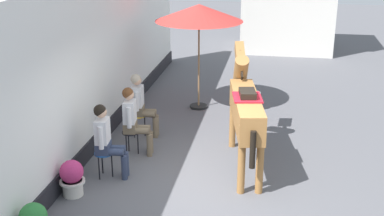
{
  "coord_description": "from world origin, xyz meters",
  "views": [
    {
      "loc": [
        1.16,
        -7.78,
        4.33
      ],
      "look_at": [
        -0.4,
        1.2,
        1.05
      ],
      "focal_mm": 47.72,
      "sensor_mm": 36.0,
      "label": 1
    }
  ],
  "objects": [
    {
      "name": "distant_cottage",
      "position": [
        1.4,
        11.03,
        1.8
      ],
      "size": [
        3.4,
        2.6,
        3.5
      ],
      "color": "silver",
      "rests_on": "ground_plane"
    },
    {
      "name": "seated_visitor_middle",
      "position": [
        -1.57,
        1.2,
        0.78
      ],
      "size": [
        0.61,
        0.49,
        1.39
      ],
      "color": "black",
      "rests_on": "ground_plane"
    },
    {
      "name": "cafe_parasol",
      "position": [
        -0.74,
        4.14,
        2.36
      ],
      "size": [
        2.1,
        2.1,
        2.58
      ],
      "color": "black",
      "rests_on": "ground_plane"
    },
    {
      "name": "seated_visitor_near",
      "position": [
        -1.77,
        0.17,
        0.78
      ],
      "size": [
        0.61,
        0.49,
        1.39
      ],
      "color": "#194C99",
      "rests_on": "ground_plane"
    },
    {
      "name": "spare_stool_white",
      "position": [
        0.63,
        4.21,
        0.4
      ],
      "size": [
        0.32,
        0.32,
        0.46
      ],
      "color": "white",
      "rests_on": "ground_plane"
    },
    {
      "name": "seated_visitor_far",
      "position": [
        -1.68,
        2.14,
        0.78
      ],
      "size": [
        0.61,
        0.49,
        1.39
      ],
      "color": "gold",
      "rests_on": "ground_plane"
    },
    {
      "name": "ground_plane",
      "position": [
        0.0,
        3.0,
        0.0
      ],
      "size": [
        40.0,
        40.0,
        0.0
      ],
      "primitive_type": "plane",
      "color": "#56565B"
    },
    {
      "name": "flower_planter_far",
      "position": [
        -2.14,
        -0.58,
        0.33
      ],
      "size": [
        0.43,
        0.43,
        0.64
      ],
      "color": "beige",
      "rests_on": "ground_plane"
    },
    {
      "name": "pub_facade_wall",
      "position": [
        -2.55,
        1.5,
        1.54
      ],
      "size": [
        0.34,
        14.0,
        3.4
      ],
      "color": "white",
      "rests_on": "ground_plane"
    },
    {
      "name": "saddled_horse_center",
      "position": [
        0.62,
        1.1,
        1.16
      ],
      "size": [
        0.81,
        2.97,
        2.06
      ],
      "color": "#9E6B38",
      "rests_on": "ground_plane"
    }
  ]
}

